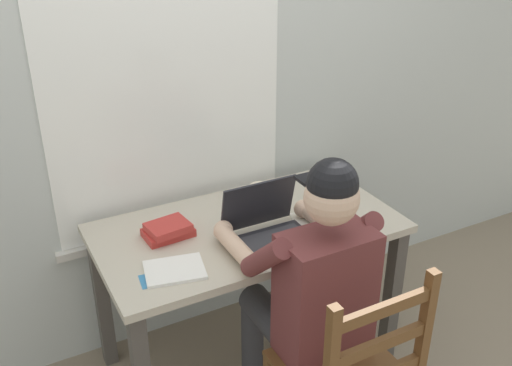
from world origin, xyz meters
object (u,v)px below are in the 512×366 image
(desk, at_px, (248,247))
(book_stack_main, at_px, (168,230))
(coffee_mug_white, at_px, (260,194))
(coffee_mug_dark, at_px, (323,190))
(seated_person, at_px, (309,284))
(computer_mouse, at_px, (323,225))
(laptop, at_px, (268,228))
(landscape_photo_print, at_px, (158,279))

(desk, xyz_separation_m, book_stack_main, (-0.33, 0.07, 0.14))
(book_stack_main, bearing_deg, coffee_mug_white, 10.45)
(coffee_mug_dark, xyz_separation_m, book_stack_main, (-0.75, 0.02, -0.01))
(seated_person, height_order, computer_mouse, seated_person)
(coffee_mug_white, bearing_deg, seated_person, -99.45)
(laptop, relative_size, book_stack_main, 1.62)
(laptop, height_order, coffee_mug_dark, laptop)
(computer_mouse, relative_size, coffee_mug_white, 0.82)
(seated_person, bearing_deg, book_stack_main, 127.72)
(seated_person, xyz_separation_m, coffee_mug_dark, (0.37, 0.47, 0.10))
(desk, relative_size, coffee_mug_dark, 11.66)
(desk, distance_m, landscape_photo_print, 0.52)
(book_stack_main, bearing_deg, landscape_photo_print, -118.01)
(desk, bearing_deg, landscape_photo_print, -157.89)
(book_stack_main, bearing_deg, seated_person, -52.28)
(desk, relative_size, laptop, 3.91)
(laptop, xyz_separation_m, book_stack_main, (-0.35, 0.21, -0.02))
(desk, distance_m, computer_mouse, 0.34)
(coffee_mug_white, distance_m, landscape_photo_print, 0.71)
(coffee_mug_white, bearing_deg, coffee_mug_dark, -21.34)
(coffee_mug_dark, bearing_deg, desk, -173.12)
(seated_person, xyz_separation_m, landscape_photo_print, (-0.52, 0.23, 0.06))
(laptop, bearing_deg, book_stack_main, 149.55)
(laptop, relative_size, coffee_mug_white, 2.69)
(laptop, xyz_separation_m, coffee_mug_dark, (0.39, 0.19, -0.01))
(laptop, distance_m, computer_mouse, 0.25)
(computer_mouse, bearing_deg, coffee_mug_white, 110.23)
(desk, bearing_deg, laptop, -80.97)
(desk, distance_m, coffee_mug_dark, 0.45)
(computer_mouse, xyz_separation_m, coffee_mug_dark, (0.15, 0.23, 0.03))
(seated_person, bearing_deg, desk, 96.32)
(coffee_mug_white, relative_size, book_stack_main, 0.60)
(coffee_mug_dark, bearing_deg, seated_person, -128.29)
(laptop, bearing_deg, computer_mouse, -9.06)
(seated_person, bearing_deg, laptop, 94.98)
(laptop, height_order, computer_mouse, laptop)
(seated_person, relative_size, landscape_photo_print, 9.61)
(computer_mouse, height_order, coffee_mug_white, coffee_mug_white)
(laptop, xyz_separation_m, computer_mouse, (0.24, -0.04, -0.04))
(seated_person, height_order, landscape_photo_print, seated_person)
(coffee_mug_white, bearing_deg, laptop, -112.19)
(coffee_mug_white, bearing_deg, book_stack_main, -169.55)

